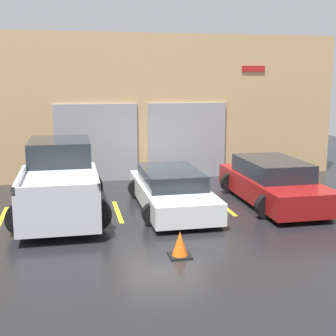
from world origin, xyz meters
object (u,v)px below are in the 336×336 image
sedan_white (171,190)px  traffic_cone (180,245)px  sedan_side (273,183)px  pickup_truck (60,181)px

sedan_white → traffic_cone: sedan_white is taller
sedan_side → sedan_white: bearing=-180.0°
sedan_white → traffic_cone: size_ratio=8.44×
pickup_truck → sedan_white: (3.12, -0.26, -0.35)m
pickup_truck → sedan_white: size_ratio=1.09×
pickup_truck → traffic_cone: (2.51, -3.92, -0.64)m
sedan_white → traffic_cone: bearing=-99.4°
pickup_truck → sedan_white: bearing=-4.7°
sedan_white → sedan_side: size_ratio=0.98×
sedan_side → traffic_cone: (-3.73, -3.67, -0.37)m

